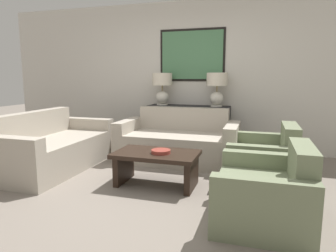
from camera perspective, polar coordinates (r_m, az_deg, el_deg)
The scene contains 11 objects.
ground_plane at distance 3.52m, azimuth -4.25°, elevation -12.64°, with size 20.00×20.00×0.00m, color slate.
back_wall at distance 5.54m, azimuth 4.66°, elevation 9.45°, with size 7.51×0.12×2.65m.
console_table at distance 5.35m, azimuth 3.90°, elevation -0.47°, with size 1.43×0.38×0.82m.
table_lamp_left at distance 5.41m, azimuth -1.10°, elevation 7.79°, with size 0.35×0.35×0.57m.
table_lamp_right at distance 5.19m, azimuth 9.31°, elevation 7.61°, with size 0.35×0.35×0.57m.
couch_by_back_wall at distance 4.72m, azimuth 1.99°, elevation -3.23°, with size 1.84×0.90×0.82m.
couch_by_side at distance 4.64m, azimuth -20.96°, elevation -4.08°, with size 0.90×1.84×0.82m.
coffee_table at distance 3.67m, azimuth -2.21°, elevation -6.78°, with size 1.01×0.60×0.41m.
decorative_bowl at distance 3.58m, azimuth -1.36°, elevation -4.88°, with size 0.23×0.23×0.04m.
armchair_near_back_wall at distance 4.05m, azimuth 17.95°, elevation -6.26°, with size 0.82×1.00×0.73m.
armchair_near_camera at distance 2.94m, azimuth 18.21°, elevation -12.21°, with size 0.82×1.00×0.73m.
Camera 1 is at (1.20, -3.03, 1.31)m, focal length 32.00 mm.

